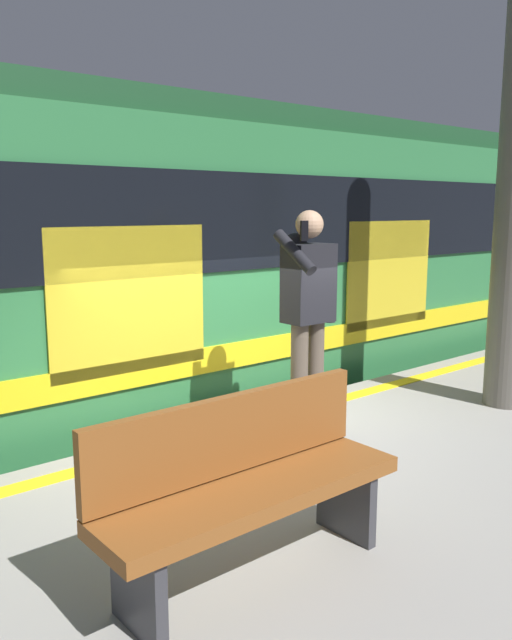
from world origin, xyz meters
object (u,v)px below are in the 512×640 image
Objects in this scene: train_carriage at (193,252)px; bench at (247,480)px; handbag at (262,422)px; passenger at (308,304)px.

train_carriage is 5.85× the size of bench.
handbag is at bearing -132.56° from bench.
train_carriage is 5.33× the size of passenger.
passenger is 2.17m from bench.
handbag is at bearing 66.58° from train_carriage.
bench is (2.37, 3.92, -0.82)m from train_carriage.
train_carriage is at bearing -121.12° from bench.
train_carriage reaches higher than bench.
passenger reaches higher than bench.
passenger is at bearing 74.96° from train_carriage.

